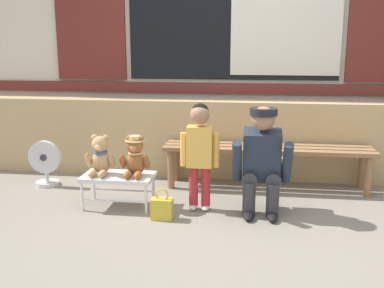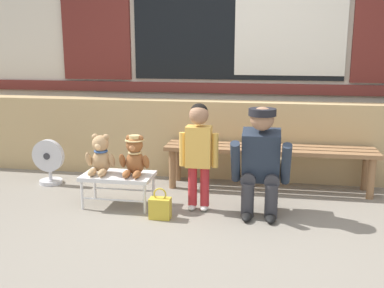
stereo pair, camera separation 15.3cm
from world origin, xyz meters
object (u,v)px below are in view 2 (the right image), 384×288
teddy_bear_with_hat (134,156)px  child_standing (199,145)px  small_display_bench (118,178)px  adult_crouching (262,161)px  wooden_bench_long (269,153)px  handbag_on_ground (160,208)px  teddy_bear_plain (101,156)px  floor_fan (49,162)px

teddy_bear_with_hat → child_standing: (0.58, 0.03, 0.12)m
small_display_bench → teddy_bear_with_hat: 0.26m
teddy_bear_with_hat → child_standing: bearing=2.5°
small_display_bench → adult_crouching: bearing=0.6°
wooden_bench_long → handbag_on_ground: (-0.89, -0.98, -0.28)m
wooden_bench_long → handbag_on_ground: wooden_bench_long is taller
teddy_bear_plain → adult_crouching: bearing=0.5°
small_display_bench → floor_fan: bearing=151.8°
teddy_bear_plain → child_standing: child_standing is taller
teddy_bear_with_hat → floor_fan: teddy_bear_with_hat is taller
teddy_bear_plain → handbag_on_ground: (0.61, -0.24, -0.37)m
adult_crouching → floor_fan: size_ratio=1.98×
teddy_bear_plain → floor_fan: 0.95m
teddy_bear_plain → handbag_on_ground: bearing=-21.7°
small_display_bench → wooden_bench_long: bearing=28.7°
adult_crouching → handbag_on_ground: bearing=-163.0°
small_display_bench → handbag_on_ground: small_display_bench is taller
wooden_bench_long → child_standing: size_ratio=2.19×
child_standing → floor_fan: size_ratio=2.00×
child_standing → adult_crouching: size_ratio=1.01×
teddy_bear_plain → handbag_on_ground: size_ratio=1.34×
small_display_bench → teddy_bear_plain: size_ratio=1.76×
floor_fan → teddy_bear_plain: bearing=-32.8°
wooden_bench_long → adult_crouching: (-0.06, -0.72, 0.11)m
small_display_bench → floor_fan: (-0.94, 0.50, -0.03)m
handbag_on_ground → floor_fan: floor_fan is taller
wooden_bench_long → child_standing: (-0.61, -0.71, 0.22)m
teddy_bear_plain → teddy_bear_with_hat: size_ratio=1.00×
small_display_bench → teddy_bear_with_hat: bearing=0.8°
teddy_bear_with_hat → handbag_on_ground: (0.29, -0.24, -0.38)m
small_display_bench → teddy_bear_plain: (-0.16, 0.00, 0.20)m
wooden_bench_long → adult_crouching: adult_crouching is taller
wooden_bench_long → teddy_bear_with_hat: (-1.18, -0.73, 0.10)m
floor_fan → handbag_on_ground: bearing=-28.2°
teddy_bear_with_hat → adult_crouching: size_ratio=0.38×
floor_fan → child_standing: bearing=-15.8°
teddy_bear_with_hat → handbag_on_ground: teddy_bear_with_hat is taller
child_standing → wooden_bench_long: bearing=49.4°
handbag_on_ground → floor_fan: size_ratio=0.57×
small_display_bench → adult_crouching: size_ratio=0.67×
teddy_bear_with_hat → child_standing: 0.59m
teddy_bear_plain → adult_crouching: size_ratio=0.38×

